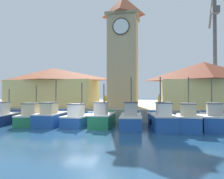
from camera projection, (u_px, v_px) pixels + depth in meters
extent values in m
plane|color=navy|center=(82.00, 130.00, 17.74)|extent=(300.00, 300.00, 0.00)
cube|color=#A89E89|center=(125.00, 106.00, 43.38)|extent=(120.00, 40.00, 1.30)
cube|color=navy|center=(6.00, 119.00, 21.87)|extent=(2.25, 4.83, 0.94)
cube|color=navy|center=(17.00, 111.00, 23.97)|extent=(1.60, 0.74, 0.24)
cube|color=silver|center=(6.00, 114.00, 21.89)|extent=(2.32, 4.89, 0.12)
cube|color=silver|center=(1.00, 108.00, 21.08)|extent=(1.22, 1.50, 1.09)
cube|color=#4C4C51|center=(1.00, 102.00, 21.09)|extent=(1.31, 1.59, 0.08)
cylinder|color=#4C4742|center=(9.00, 101.00, 22.49)|extent=(0.10, 0.10, 2.41)
cube|color=#237A4C|center=(34.00, 120.00, 21.22)|extent=(2.77, 4.81, 0.93)
cube|color=#237A4C|center=(41.00, 112.00, 23.25)|extent=(1.82, 0.88, 0.24)
cube|color=silver|center=(34.00, 114.00, 21.23)|extent=(2.84, 4.88, 0.12)
cube|color=beige|center=(31.00, 109.00, 20.44)|extent=(1.44, 1.54, 1.01)
cube|color=#4C4C51|center=(31.00, 103.00, 20.46)|extent=(1.53, 1.64, 0.08)
cylinder|color=#4C4742|center=(36.00, 99.00, 21.82)|extent=(0.10, 0.10, 2.82)
torus|color=black|center=(24.00, 119.00, 21.48)|extent=(0.20, 0.53, 0.52)
cube|color=#2356A8|center=(53.00, 119.00, 21.05)|extent=(2.06, 4.91, 1.09)
cube|color=#2356A8|center=(62.00, 111.00, 23.22)|extent=(1.68, 0.63, 0.24)
cube|color=silver|center=(53.00, 113.00, 21.06)|extent=(2.12, 4.97, 0.12)
cube|color=beige|center=(49.00, 108.00, 20.23)|extent=(1.21, 1.48, 0.93)
cube|color=#4C4C51|center=(49.00, 103.00, 20.24)|extent=(1.29, 1.57, 0.08)
cylinder|color=#4C4742|center=(56.00, 96.00, 21.69)|extent=(0.10, 0.10, 3.18)
torus|color=black|center=(44.00, 119.00, 21.47)|extent=(0.13, 0.52, 0.52)
cube|color=#2356A8|center=(79.00, 121.00, 20.54)|extent=(2.23, 4.42, 0.90)
cube|color=#2356A8|center=(87.00, 113.00, 22.37)|extent=(1.66, 0.72, 0.24)
cube|color=silver|center=(80.00, 115.00, 20.55)|extent=(2.29, 4.48, 0.12)
cube|color=silver|center=(76.00, 110.00, 19.84)|extent=(1.24, 1.37, 1.00)
cube|color=#4C4C51|center=(76.00, 104.00, 19.85)|extent=(1.32, 1.46, 0.08)
cylinder|color=#4C4742|center=(82.00, 99.00, 21.10)|extent=(0.10, 0.10, 3.04)
torus|color=black|center=(71.00, 120.00, 21.02)|extent=(0.16, 0.53, 0.52)
cube|color=#237A4C|center=(103.00, 120.00, 20.07)|extent=(1.91, 4.38, 1.09)
cube|color=#237A4C|center=(107.00, 112.00, 21.97)|extent=(1.52, 0.65, 0.24)
cube|color=silver|center=(103.00, 114.00, 20.08)|extent=(1.97, 4.44, 0.12)
cube|color=#B2ADA3|center=(101.00, 108.00, 19.35)|extent=(1.10, 1.33, 1.00)
cube|color=#4C4C51|center=(101.00, 102.00, 19.36)|extent=(1.18, 1.42, 0.08)
cylinder|color=#4C4742|center=(104.00, 98.00, 20.64)|extent=(0.10, 0.10, 2.75)
torus|color=black|center=(93.00, 120.00, 20.43)|extent=(0.14, 0.52, 0.52)
cube|color=#2356A8|center=(131.00, 122.00, 19.36)|extent=(2.16, 5.11, 1.03)
cube|color=#2356A8|center=(132.00, 112.00, 21.60)|extent=(1.54, 0.72, 0.24)
cube|color=silver|center=(131.00, 115.00, 19.38)|extent=(2.22, 5.17, 0.12)
cube|color=#B2ADA3|center=(131.00, 109.00, 18.52)|extent=(1.17, 1.58, 1.08)
cube|color=#4C4C51|center=(131.00, 102.00, 18.53)|extent=(1.26, 1.66, 0.08)
cylinder|color=#4C4742|center=(131.00, 96.00, 20.03)|extent=(0.10, 0.10, 3.34)
torus|color=black|center=(121.00, 121.00, 19.72)|extent=(0.16, 0.53, 0.52)
cube|color=#2356A8|center=(162.00, 122.00, 18.44)|extent=(2.45, 4.77, 1.17)
cube|color=#2356A8|center=(157.00, 112.00, 20.48)|extent=(1.55, 0.83, 0.24)
cube|color=silver|center=(162.00, 115.00, 18.45)|extent=(2.52, 4.84, 0.12)
cube|color=silver|center=(164.00, 109.00, 17.67)|extent=(1.25, 1.52, 0.95)
cube|color=#4C4C51|center=(164.00, 103.00, 17.68)|extent=(1.34, 1.61, 0.08)
cylinder|color=#4C4742|center=(160.00, 95.00, 19.05)|extent=(0.10, 0.10, 3.21)
torus|color=black|center=(150.00, 122.00, 18.69)|extent=(0.20, 0.53, 0.52)
cube|color=#2356A8|center=(189.00, 123.00, 17.87)|extent=(2.58, 4.30, 1.17)
cube|color=#2356A8|center=(189.00, 113.00, 19.54)|extent=(1.73, 0.86, 0.24)
cube|color=silver|center=(189.00, 115.00, 17.88)|extent=(2.65, 4.37, 0.12)
cube|color=beige|center=(188.00, 110.00, 17.23)|extent=(1.35, 1.39, 0.89)
cube|color=#4C4C51|center=(188.00, 104.00, 17.24)|extent=(1.44, 1.48, 0.08)
cylinder|color=#4C4742|center=(189.00, 96.00, 18.39)|extent=(0.10, 0.10, 3.11)
torus|color=black|center=(176.00, 122.00, 18.43)|extent=(0.20, 0.53, 0.52)
cube|color=#2356A8|center=(213.00, 122.00, 18.58)|extent=(2.45, 5.32, 1.15)
cube|color=#2356A8|center=(210.00, 112.00, 20.79)|extent=(1.59, 0.79, 0.24)
cube|color=silver|center=(213.00, 115.00, 18.59)|extent=(2.52, 5.39, 0.12)
cube|color=#B2ADA3|center=(214.00, 109.00, 17.75)|extent=(1.27, 1.67, 0.92)
cube|color=#4C4C51|center=(214.00, 103.00, 17.76)|extent=(1.36, 1.76, 0.08)
cylinder|color=#4C4742|center=(212.00, 96.00, 19.23)|extent=(0.10, 0.10, 3.10)
torus|color=black|center=(200.00, 121.00, 19.13)|extent=(0.19, 0.53, 0.52)
cube|color=tan|center=(123.00, 63.00, 28.22)|extent=(3.59, 3.59, 11.48)
cube|color=#9C865F|center=(123.00, 17.00, 28.34)|extent=(4.09, 4.09, 0.30)
pyramid|color=#C1603D|center=(123.00, 6.00, 28.37)|extent=(4.09, 4.09, 2.63)
cylinder|color=white|center=(121.00, 26.00, 26.48)|extent=(1.97, 0.12, 1.97)
torus|color=#332D23|center=(121.00, 26.00, 26.45)|extent=(2.09, 0.12, 2.09)
cube|color=#E5D17A|center=(53.00, 93.00, 30.63)|extent=(12.06, 5.44, 3.56)
pyramid|color=#C1603D|center=(53.00, 74.00, 30.68)|extent=(12.46, 5.84, 1.75)
cube|color=#E5D17A|center=(204.00, 94.00, 25.17)|extent=(9.42, 5.82, 3.26)
pyramid|color=#A3472D|center=(204.00, 71.00, 25.23)|extent=(9.82, 6.22, 2.13)
cube|color=#353539|center=(215.00, 101.00, 32.89)|extent=(2.00, 2.00, 1.20)
cylinder|color=#4C4C51|center=(215.00, 47.00, 33.06)|extent=(0.56, 0.56, 15.27)
cylinder|color=#4C4C51|center=(212.00, 8.00, 37.27)|extent=(1.63, 8.72, 4.75)
cube|color=#4C4C4C|center=(216.00, 10.00, 32.00)|extent=(1.00, 1.00, 1.00)
cylinder|color=#33333D|center=(159.00, 105.00, 23.82)|extent=(0.22, 0.22, 0.85)
cube|color=gold|center=(159.00, 99.00, 23.83)|extent=(0.34, 0.22, 0.56)
sphere|color=#9E7051|center=(159.00, 95.00, 23.84)|extent=(0.20, 0.20, 0.20)
cylinder|color=#33333D|center=(105.00, 105.00, 24.37)|extent=(0.22, 0.22, 0.85)
cube|color=gold|center=(105.00, 99.00, 24.38)|extent=(0.34, 0.22, 0.56)
sphere|color=beige|center=(105.00, 95.00, 24.39)|extent=(0.20, 0.20, 0.20)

